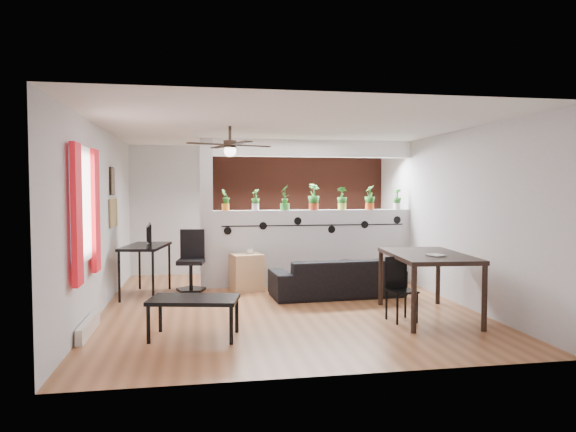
{
  "coord_description": "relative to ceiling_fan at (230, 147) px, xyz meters",
  "views": [
    {
      "loc": [
        -1.22,
        -7.52,
        1.72
      ],
      "look_at": [
        0.18,
        0.6,
        1.29
      ],
      "focal_mm": 32.0,
      "sensor_mm": 36.0,
      "label": 1
    }
  ],
  "objects": [
    {
      "name": "coffee_table",
      "position": [
        -0.5,
        -1.25,
        -1.89
      ],
      "size": [
        1.1,
        0.75,
        0.47
      ],
      "color": "black",
      "rests_on": "ground"
    },
    {
      "name": "brick_panel",
      "position": [
        1.6,
        3.27,
        -1.01
      ],
      "size": [
        3.9,
        0.05,
        2.6
      ],
      "primitive_type": "cube",
      "color": "#A64630",
      "rests_on": "ground"
    },
    {
      "name": "office_chair",
      "position": [
        -0.57,
        1.52,
        -1.86
      ],
      "size": [
        0.53,
        0.53,
        1.02
      ],
      "color": "black",
      "rests_on": "ground"
    },
    {
      "name": "baseboard_heater",
      "position": [
        -1.74,
        -0.9,
        -2.22
      ],
      "size": [
        0.08,
        1.0,
        0.18
      ],
      "primitive_type": "cube",
      "color": "silver",
      "rests_on": "ground"
    },
    {
      "name": "cube_shelf",
      "position": [
        0.35,
        1.46,
        -2.0
      ],
      "size": [
        0.59,
        0.55,
        0.62
      ],
      "primitive_type": "cube",
      "rotation": [
        0.0,
        0.0,
        0.22
      ],
      "color": "tan",
      "rests_on": "ground"
    },
    {
      "name": "pier_column",
      "position": [
        -0.31,
        1.8,
        -1.01
      ],
      "size": [
        0.22,
        0.2,
        2.6
      ],
      "primitive_type": "cube",
      "color": "#BCBCC1",
      "rests_on": "ground"
    },
    {
      "name": "cup",
      "position": [
        0.4,
        1.46,
        -1.65
      ],
      "size": [
        0.12,
        0.12,
        0.09
      ],
      "primitive_type": "imported",
      "rotation": [
        0.0,
        0.0,
        0.06
      ],
      "color": "gray",
      "rests_on": "cube_shelf"
    },
    {
      "name": "potted_plant_4",
      "position": [
        2.13,
        1.8,
        -0.74
      ],
      "size": [
        0.25,
        0.21,
        0.41
      ],
      "color": "#DBE14F",
      "rests_on": "partition_wall"
    },
    {
      "name": "book",
      "position": [
        2.49,
        -1.09,
        -1.44
      ],
      "size": [
        0.22,
        0.27,
        0.02
      ],
      "primitive_type": "imported",
      "rotation": [
        0.0,
        0.0,
        0.23
      ],
      "color": "gray",
      "rests_on": "dining_table"
    },
    {
      "name": "dining_table",
      "position": [
        2.59,
        -0.79,
        -1.55
      ],
      "size": [
        1.09,
        1.65,
        0.86
      ],
      "color": "black",
      "rests_on": "ground"
    },
    {
      "name": "potted_plant_1",
      "position": [
        0.55,
        1.8,
        -0.77
      ],
      "size": [
        0.21,
        0.23,
        0.37
      ],
      "color": "white",
      "rests_on": "partition_wall"
    },
    {
      "name": "computer_desk",
      "position": [
        -1.29,
        1.3,
        -1.57
      ],
      "size": [
        0.78,
        1.22,
        0.82
      ],
      "color": "black",
      "rests_on": "ground"
    },
    {
      "name": "potted_plant_0",
      "position": [
        0.02,
        1.8,
        -0.76
      ],
      "size": [
        0.24,
        0.22,
        0.38
      ],
      "color": "orange",
      "rests_on": "partition_wall"
    },
    {
      "name": "folding_chair",
      "position": [
        2.15,
        -0.87,
        -1.82
      ],
      "size": [
        0.38,
        0.38,
        0.83
      ],
      "color": "black",
      "rests_on": "ground"
    },
    {
      "name": "ceiling_header",
      "position": [
        1.6,
        1.8,
        0.14
      ],
      "size": [
        3.6,
        0.18,
        0.3
      ],
      "primitive_type": "cube",
      "color": "white",
      "rests_on": "room_shell"
    },
    {
      "name": "monitor",
      "position": [
        -1.29,
        1.45,
        -1.4
      ],
      "size": [
        0.33,
        0.09,
        0.19
      ],
      "primitive_type": "imported",
      "rotation": [
        0.0,
        0.0,
        1.69
      ],
      "color": "black",
      "rests_on": "computer_desk"
    },
    {
      "name": "corkboard",
      "position": [
        -1.78,
        1.25,
        -0.96
      ],
      "size": [
        0.03,
        0.6,
        0.45
      ],
      "primitive_type": "cube",
      "color": "#997D4A",
      "rests_on": "room_shell"
    },
    {
      "name": "potted_plant_5",
      "position": [
        2.65,
        1.8,
        -0.73
      ],
      "size": [
        0.19,
        0.23,
        0.44
      ],
      "color": "#D44D18",
      "rests_on": "partition_wall"
    },
    {
      "name": "potted_plant_2",
      "position": [
        1.07,
        1.8,
        -0.72
      ],
      "size": [
        0.28,
        0.3,
        0.46
      ],
      "color": "#348C32",
      "rests_on": "partition_wall"
    },
    {
      "name": "framed_art",
      "position": [
        -1.78,
        1.2,
        -0.46
      ],
      "size": [
        0.03,
        0.34,
        0.44
      ],
      "color": "#8C7259",
      "rests_on": "room_shell"
    },
    {
      "name": "ceiling_fan",
      "position": [
        0.0,
        0.0,
        0.0
      ],
      "size": [
        1.19,
        1.19,
        0.43
      ],
      "color": "black",
      "rests_on": "room_shell"
    },
    {
      "name": "potted_plant_6",
      "position": [
        3.18,
        1.8,
        -0.76
      ],
      "size": [
        0.24,
        0.24,
        0.39
      ],
      "color": "white",
      "rests_on": "partition_wall"
    },
    {
      "name": "window_assembly",
      "position": [
        -1.76,
        -0.9,
        -0.81
      ],
      "size": [
        0.09,
        1.3,
        1.55
      ],
      "color": "white",
      "rests_on": "room_shell"
    },
    {
      "name": "vine_decal",
      "position": [
        1.6,
        1.7,
        -1.23
      ],
      "size": [
        3.31,
        0.01,
        0.3
      ],
      "color": "black",
      "rests_on": "partition_wall"
    },
    {
      "name": "potted_plant_3",
      "position": [
        1.6,
        1.8,
        -0.72
      ],
      "size": [
        0.31,
        0.29,
        0.47
      ],
      "color": "#B63D1D",
      "rests_on": "partition_wall"
    },
    {
      "name": "sofa",
      "position": [
        1.74,
        0.74,
        -2.02
      ],
      "size": [
        2.04,
        0.89,
        0.59
      ],
      "primitive_type": "imported",
      "rotation": [
        0.0,
        0.0,
        3.19
      ],
      "color": "black",
      "rests_on": "ground"
    },
    {
      "name": "room_shell",
      "position": [
        0.8,
        0.3,
        -1.01
      ],
      "size": [
        6.3,
        7.1,
        2.9
      ],
      "color": "brown",
      "rests_on": "ground"
    },
    {
      "name": "partition_wall",
      "position": [
        1.6,
        1.8,
        -1.64
      ],
      "size": [
        3.6,
        0.18,
        1.35
      ],
      "primitive_type": "cube",
      "color": "#BCBCC1",
      "rests_on": "ground"
    }
  ]
}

